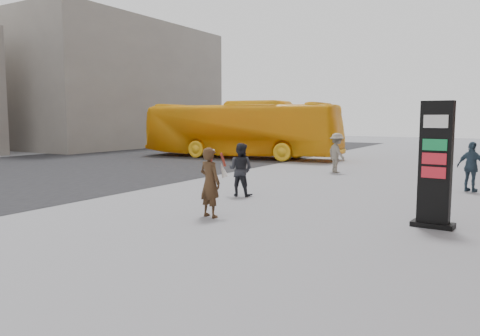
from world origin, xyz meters
The scene contains 9 objects.
ground centered at (0.00, 0.00, 0.00)m, with size 100.00×100.00×0.00m, color #9E9EA3.
road centered at (-13.00, 5.00, 0.00)m, with size 16.00×60.00×0.01m, color black.
bg_building_far centered at (-24.00, 20.00, 5.00)m, with size 10.00×18.00×10.00m, color gray.
info_pylon centered at (4.15, 1.89, 1.37)m, with size 0.90×0.50×2.74m.
woman centered at (-0.61, 0.27, 0.86)m, with size 0.72×0.68×1.68m.
bus centered at (-8.54, 14.98, 1.66)m, with size 2.79×11.91×3.32m, color #FBB214.
pedestrian_a centered at (-1.55, 3.26, 0.81)m, with size 0.78×0.61×1.61m, color #24252B.
pedestrian_b centered at (-1.03, 10.49, 0.86)m, with size 1.11×0.64×1.71m, color gray.
pedestrian_c centered at (4.42, 7.72, 0.81)m, with size 0.95×0.39×1.61m, color #324657.
Camera 1 is at (5.67, -8.86, 2.39)m, focal length 35.00 mm.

